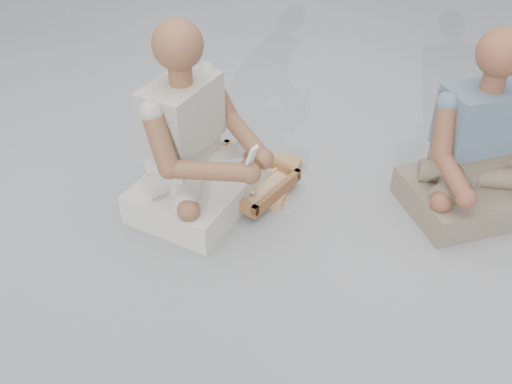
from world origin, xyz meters
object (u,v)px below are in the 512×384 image
at_px(carved_panel, 234,172).
at_px(companion, 477,155).
at_px(tool_tray, 240,178).
at_px(craftsman, 193,150).

height_order(carved_panel, companion, companion).
height_order(carved_panel, tool_tray, tool_tray).
distance_m(carved_panel, companion, 1.23).
xyz_separation_m(tool_tray, companion, (1.08, 0.36, 0.24)).
bearing_deg(companion, tool_tray, -23.91).
distance_m(craftsman, companion, 1.34).
bearing_deg(tool_tray, craftsman, -123.27).
relative_size(tool_tray, companion, 0.61).
bearing_deg(companion, craftsman, -17.31).
xyz_separation_m(carved_panel, craftsman, (-0.06, -0.30, 0.30)).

